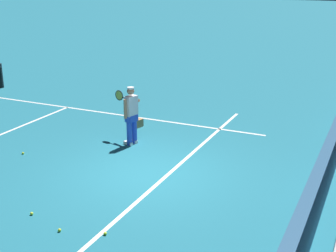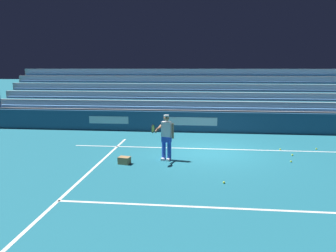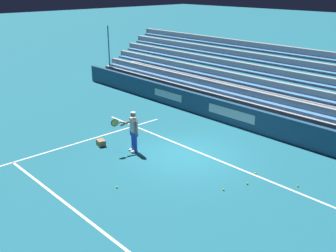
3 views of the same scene
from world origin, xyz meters
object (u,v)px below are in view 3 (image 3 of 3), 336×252
object	(u,v)px
tennis_ball_toward_net	(256,173)
tennis_ball_near_player	(298,186)
tennis_player	(133,131)
tennis_ball_far_left	(223,190)
ball_box_cardboard	(101,143)
tennis_ball_stray_back	(117,187)
tennis_ball_midcourt	(247,184)

from	to	relation	value
tennis_ball_toward_net	tennis_ball_near_player	distance (m)	1.57
tennis_player	tennis_ball_far_left	xyz separation A→B (m)	(-4.60, -0.20, -0.86)
tennis_player	ball_box_cardboard	distance (m)	1.76
tennis_ball_toward_net	tennis_player	bearing A→B (deg)	23.52
tennis_player	ball_box_cardboard	bearing A→B (deg)	23.96
tennis_ball_far_left	tennis_ball_stray_back	bearing A→B (deg)	44.25
tennis_ball_toward_net	tennis_ball_far_left	xyz separation A→B (m)	(0.02, 1.81, 0.00)
tennis_ball_stray_back	tennis_ball_far_left	bearing A→B (deg)	-135.75
tennis_ball_midcourt	tennis_player	bearing A→B (deg)	13.09
tennis_ball_stray_back	tennis_ball_midcourt	xyz separation A→B (m)	(-2.88, -3.46, 0.00)
tennis_ball_toward_net	tennis_ball_stray_back	xyz separation A→B (m)	(2.61, 4.33, 0.00)
ball_box_cardboard	tennis_ball_far_left	bearing A→B (deg)	-172.06
tennis_player	tennis_ball_toward_net	size ratio (longest dim) A/B	25.98
tennis_ball_near_player	tennis_ball_midcourt	distance (m)	1.71
tennis_ball_far_left	tennis_ball_stray_back	world-z (taller)	same
tennis_ball_toward_net	tennis_ball_far_left	world-z (taller)	same
tennis_player	tennis_ball_near_player	world-z (taller)	tennis_player
tennis_ball_far_left	tennis_ball_toward_net	bearing A→B (deg)	-90.55
ball_box_cardboard	tennis_ball_midcourt	distance (m)	6.58
tennis_player	tennis_ball_midcourt	bearing A→B (deg)	-166.91
tennis_player	ball_box_cardboard	size ratio (longest dim) A/B	4.29
tennis_ball_far_left	tennis_ball_stray_back	size ratio (longest dim) A/B	1.00
tennis_ball_toward_net	tennis_ball_stray_back	size ratio (longest dim) A/B	1.00
tennis_ball_toward_net	tennis_ball_far_left	distance (m)	1.81
ball_box_cardboard	tennis_ball_toward_net	xyz separation A→B (m)	(-6.06, -2.65, -0.10)
tennis_player	tennis_ball_far_left	distance (m)	4.68
tennis_ball_far_left	tennis_ball_near_player	bearing A→B (deg)	-127.19
tennis_ball_far_left	tennis_ball_midcourt	size ratio (longest dim) A/B	1.00
ball_box_cardboard	tennis_ball_near_player	world-z (taller)	ball_box_cardboard
ball_box_cardboard	tennis_ball_far_left	xyz separation A→B (m)	(-6.05, -0.84, -0.10)
tennis_ball_toward_net	ball_box_cardboard	bearing A→B (deg)	23.63
tennis_ball_near_player	tennis_ball_stray_back	xyz separation A→B (m)	(4.16, 4.59, 0.00)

